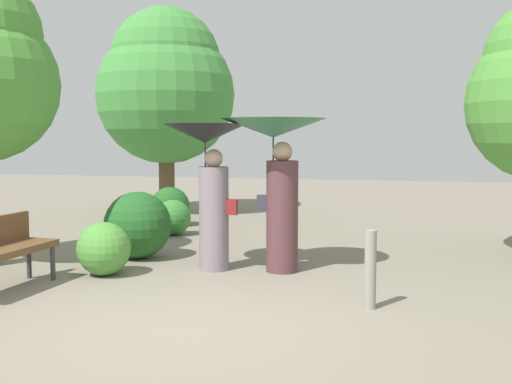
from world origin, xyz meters
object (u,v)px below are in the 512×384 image
object	(u,v)px
tree_near_left	(166,85)
path_marker_post	(370,270)
person_right	(276,159)
person_left	(209,168)

from	to	relation	value
tree_near_left	path_marker_post	size ratio (longest dim) A/B	5.76
person_right	tree_near_left	world-z (taller)	tree_near_left
person_left	tree_near_left	xyz separation A→B (m)	(-2.86, 5.58, 1.58)
person_left	path_marker_post	distance (m)	2.76
person_right	path_marker_post	distance (m)	2.26
person_right	path_marker_post	size ratio (longest dim) A/B	2.45
path_marker_post	tree_near_left	bearing A→B (deg)	125.77
tree_near_left	person_left	bearing A→B (deg)	-62.89
person_left	tree_near_left	size ratio (longest dim) A/B	0.41
person_left	person_right	bearing A→B (deg)	-77.20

